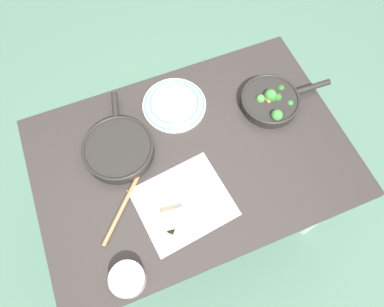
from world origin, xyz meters
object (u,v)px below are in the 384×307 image
wooden_spoon (133,187)px  dinner_plate_stack (174,104)px  cheese_block (175,220)px  prep_bowl_steel (128,279)px  grater_knife (180,208)px  skillet_eggs (119,149)px  skillet_broccoli (271,100)px

wooden_spoon → dinner_plate_stack: (0.26, 0.27, 0.00)m
wooden_spoon → cheese_block: size_ratio=3.20×
wooden_spoon → prep_bowl_steel: (-0.11, -0.30, 0.02)m
wooden_spoon → grater_knife: bearing=-93.0°
wooden_spoon → dinner_plate_stack: size_ratio=1.10×
wooden_spoon → prep_bowl_steel: prep_bowl_steel is taller
prep_bowl_steel → grater_knife: bearing=33.4°
cheese_block → dinner_plate_stack: 0.47m
skillet_eggs → prep_bowl_steel: prep_bowl_steel is taller
wooden_spoon → cheese_block: (0.10, -0.17, 0.01)m
skillet_eggs → prep_bowl_steel: bearing=179.7°
cheese_block → skillet_eggs: bearing=107.2°
skillet_broccoli → prep_bowl_steel: (-0.74, -0.43, -0.00)m
dinner_plate_stack → prep_bowl_steel: (-0.37, -0.57, 0.01)m
grater_knife → cheese_block: 0.05m
grater_knife → prep_bowl_steel: prep_bowl_steel is taller
skillet_broccoli → wooden_spoon: skillet_broccoli is taller
skillet_eggs → dinner_plate_stack: bearing=-53.3°
wooden_spoon → grater_knife: size_ratio=1.33×
dinner_plate_stack → wooden_spoon: bearing=-134.2°
dinner_plate_stack → skillet_broccoli: bearing=-20.8°
prep_bowl_steel → skillet_eggs: bearing=76.8°
skillet_broccoli → dinner_plate_stack: skillet_broccoli is taller
prep_bowl_steel → skillet_broccoli: bearing=30.4°
skillet_broccoli → prep_bowl_steel: bearing=-147.3°
dinner_plate_stack → prep_bowl_steel: size_ratio=2.25×
skillet_broccoli → cheese_block: size_ratio=4.37×
cheese_block → dinner_plate_stack: (0.16, 0.44, -0.01)m
wooden_spoon → grater_knife: grater_knife is taller
grater_knife → prep_bowl_steel: bearing=166.6°
skillet_eggs → dinner_plate_stack: size_ratio=1.47×
skillet_broccoli → grater_knife: size_ratio=1.81×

